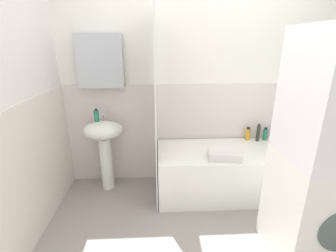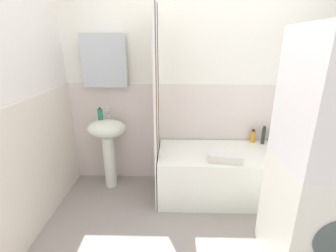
# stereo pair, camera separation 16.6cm
# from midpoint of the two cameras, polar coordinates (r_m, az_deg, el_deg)

# --- Properties ---
(wall_back_tiled) EXTENTS (3.60, 0.18, 2.40)m
(wall_back_tiled) POSITION_cam_midpoint_polar(r_m,az_deg,el_deg) (2.84, 4.00, 8.72)
(wall_back_tiled) COLOR white
(wall_back_tiled) RESTS_ON ground_plane
(wall_left_tiled) EXTENTS (0.07, 1.81, 2.40)m
(wall_left_tiled) POSITION_cam_midpoint_polar(r_m,az_deg,el_deg) (2.26, -34.08, 2.16)
(wall_left_tiled) COLOR white
(wall_left_tiled) RESTS_ON ground_plane
(sink) EXTENTS (0.44, 0.34, 0.83)m
(sink) POSITION_cam_midpoint_polar(r_m,az_deg,el_deg) (2.82, -16.40, -3.29)
(sink) COLOR white
(sink) RESTS_ON ground_plane
(faucet) EXTENTS (0.03, 0.12, 0.12)m
(faucet) POSITION_cam_midpoint_polar(r_m,az_deg,el_deg) (2.81, -16.57, 2.69)
(faucet) COLOR silver
(faucet) RESTS_ON sink
(soap_dispenser) EXTENTS (0.05, 0.05, 0.14)m
(soap_dispenser) POSITION_cam_midpoint_polar(r_m,az_deg,el_deg) (2.77, -18.17, 2.31)
(soap_dispenser) COLOR #23785E
(soap_dispenser) RESTS_ON sink
(bathtub) EXTENTS (1.50, 0.68, 0.53)m
(bathtub) POSITION_cam_midpoint_polar(r_m,az_deg,el_deg) (2.84, 11.49, -10.46)
(bathtub) COLOR white
(bathtub) RESTS_ON ground_plane
(shower_curtain) EXTENTS (0.01, 0.68, 2.00)m
(shower_curtain) POSITION_cam_midpoint_polar(r_m,az_deg,el_deg) (2.48, -4.83, 3.87)
(shower_curtain) COLOR white
(shower_curtain) RESTS_ON ground_plane
(body_wash_bottle) EXTENTS (0.05, 0.05, 0.15)m
(body_wash_bottle) POSITION_cam_midpoint_polar(r_m,az_deg,el_deg) (3.16, 22.18, -1.79)
(body_wash_bottle) COLOR #2A599D
(body_wash_bottle) RESTS_ON bathtub
(shampoo_bottle) EXTENTS (0.05, 0.05, 0.16)m
(shampoo_bottle) POSITION_cam_midpoint_polar(r_m,az_deg,el_deg) (3.11, 20.55, -1.81)
(shampoo_bottle) COLOR #267E59
(shampoo_bottle) RESTS_ON bathtub
(conditioner_bottle) EXTENTS (0.04, 0.04, 0.21)m
(conditioner_bottle) POSITION_cam_midpoint_polar(r_m,az_deg,el_deg) (3.03, 19.03, -1.59)
(conditioner_bottle) COLOR #2E3127
(conditioner_bottle) RESTS_ON bathtub
(lotion_bottle) EXTENTS (0.06, 0.06, 0.16)m
(lotion_bottle) POSITION_cam_midpoint_polar(r_m,az_deg,el_deg) (3.04, 16.86, -1.82)
(lotion_bottle) COLOR gold
(lotion_bottle) RESTS_ON bathtub
(towel_folded) EXTENTS (0.35, 0.25, 0.08)m
(towel_folded) POSITION_cam_midpoint_polar(r_m,az_deg,el_deg) (2.52, 11.34, -6.69)
(towel_folded) COLOR silver
(towel_folded) RESTS_ON bathtub
(washer_dryer_stack) EXTENTS (0.58, 0.57, 1.76)m
(washer_dryer_stack) POSITION_cam_midpoint_polar(r_m,az_deg,el_deg) (2.01, 31.24, -6.40)
(washer_dryer_stack) COLOR white
(washer_dryer_stack) RESTS_ON ground_plane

